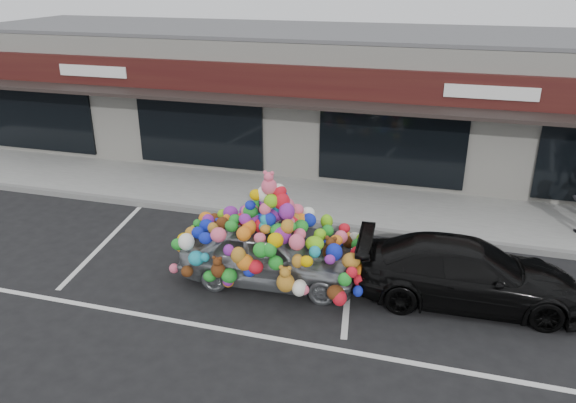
# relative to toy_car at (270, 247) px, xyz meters

# --- Properties ---
(ground) EXTENTS (90.00, 90.00, 0.00)m
(ground) POSITION_rel_toy_car_xyz_m (-1.22, 0.38, -0.80)
(ground) COLOR black
(ground) RESTS_ON ground
(shop_building) EXTENTS (24.00, 7.20, 4.31)m
(shop_building) POSITION_rel_toy_car_xyz_m (-1.22, 8.82, 1.36)
(shop_building) COLOR white
(shop_building) RESTS_ON ground
(sidewalk) EXTENTS (26.00, 3.00, 0.15)m
(sidewalk) POSITION_rel_toy_car_xyz_m (-1.22, 4.38, -0.72)
(sidewalk) COLOR gray
(sidewalk) RESTS_ON ground
(kerb) EXTENTS (26.00, 0.18, 0.16)m
(kerb) POSITION_rel_toy_car_xyz_m (-1.22, 2.88, -0.72)
(kerb) COLOR slate
(kerb) RESTS_ON ground
(parking_stripe_left) EXTENTS (0.73, 4.37, 0.01)m
(parking_stripe_left) POSITION_rel_toy_car_xyz_m (-4.42, 0.58, -0.79)
(parking_stripe_left) COLOR silver
(parking_stripe_left) RESTS_ON ground
(parking_stripe_mid) EXTENTS (0.73, 4.37, 0.01)m
(parking_stripe_mid) POSITION_rel_toy_car_xyz_m (1.58, 0.58, -0.79)
(parking_stripe_mid) COLOR silver
(parking_stripe_mid) RESTS_ON ground
(lane_line) EXTENTS (14.00, 0.12, 0.01)m
(lane_line) POSITION_rel_toy_car_xyz_m (0.78, -1.92, -0.79)
(lane_line) COLOR silver
(lane_line) RESTS_ON ground
(toy_car) EXTENTS (2.76, 4.13, 2.35)m
(toy_car) POSITION_rel_toy_car_xyz_m (0.00, 0.00, 0.00)
(toy_car) COLOR #A2A5AD
(toy_car) RESTS_ON ground
(black_sedan) EXTENTS (2.03, 4.45, 1.26)m
(black_sedan) POSITION_rel_toy_car_xyz_m (3.95, 0.34, -0.17)
(black_sedan) COLOR black
(black_sedan) RESTS_ON ground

